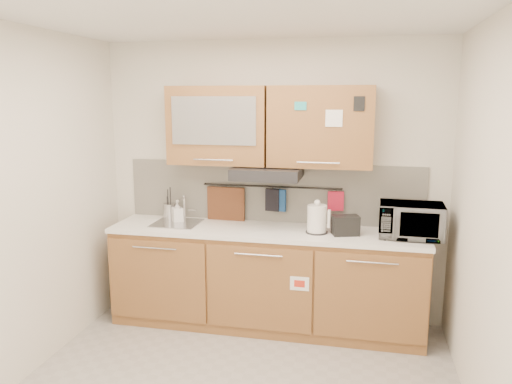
% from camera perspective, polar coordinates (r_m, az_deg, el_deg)
% --- Properties ---
extents(ceiling, '(3.20, 3.20, 0.00)m').
position_cam_1_polar(ceiling, '(3.21, -3.08, 20.05)').
color(ceiling, white).
rests_on(ceiling, wall_back).
extents(wall_back, '(3.20, 0.00, 3.20)m').
position_cam_1_polar(wall_back, '(4.70, 1.86, 1.20)').
color(wall_back, silver).
rests_on(wall_back, ground).
extents(wall_left, '(0.00, 3.00, 3.00)m').
position_cam_1_polar(wall_left, '(3.98, -25.72, -1.64)').
color(wall_left, silver).
rests_on(wall_left, ground).
extents(wall_right, '(0.00, 3.00, 3.00)m').
position_cam_1_polar(wall_right, '(3.25, 25.62, -4.23)').
color(wall_right, silver).
rests_on(wall_right, ground).
extents(base_cabinet, '(2.80, 0.64, 0.88)m').
position_cam_1_polar(base_cabinet, '(4.64, 1.11, -10.38)').
color(base_cabinet, '#936034').
rests_on(base_cabinet, floor).
extents(countertop, '(2.82, 0.62, 0.04)m').
position_cam_1_polar(countertop, '(4.49, 1.12, -4.49)').
color(countertop, white).
rests_on(countertop, base_cabinet).
extents(backsplash, '(2.80, 0.02, 0.56)m').
position_cam_1_polar(backsplash, '(4.70, 1.83, -0.02)').
color(backsplash, silver).
rests_on(backsplash, countertop).
extents(upper_cabinets, '(1.82, 0.37, 0.70)m').
position_cam_1_polar(upper_cabinets, '(4.47, 1.43, 7.56)').
color(upper_cabinets, '#936034').
rests_on(upper_cabinets, wall_back).
extents(range_hood, '(0.60, 0.46, 0.10)m').
position_cam_1_polar(range_hood, '(4.44, 1.30, 2.20)').
color(range_hood, black).
rests_on(range_hood, upper_cabinets).
extents(sink, '(0.42, 0.40, 0.26)m').
position_cam_1_polar(sink, '(4.73, -9.01, -3.52)').
color(sink, silver).
rests_on(sink, countertop).
extents(utensil_rail, '(1.30, 0.02, 0.02)m').
position_cam_1_polar(utensil_rail, '(4.66, 1.75, 0.62)').
color(utensil_rail, black).
rests_on(utensil_rail, backsplash).
extents(utensil_crock, '(0.15, 0.15, 0.31)m').
position_cam_1_polar(utensil_crock, '(4.89, -9.81, -2.15)').
color(utensil_crock, '#A9A9AD').
rests_on(utensil_crock, countertop).
extents(kettle, '(0.21, 0.19, 0.30)m').
position_cam_1_polar(kettle, '(4.36, 6.99, -3.15)').
color(kettle, white).
rests_on(kettle, countertop).
extents(toaster, '(0.25, 0.19, 0.17)m').
position_cam_1_polar(toaster, '(4.34, 10.20, -3.74)').
color(toaster, black).
rests_on(toaster, countertop).
extents(microwave, '(0.53, 0.37, 0.29)m').
position_cam_1_polar(microwave, '(4.38, 17.29, -3.14)').
color(microwave, '#999999').
rests_on(microwave, countertop).
extents(soap_bottle, '(0.13, 0.13, 0.21)m').
position_cam_1_polar(soap_bottle, '(4.76, -8.98, -2.21)').
color(soap_bottle, '#999999').
rests_on(soap_bottle, countertop).
extents(cutting_board, '(0.37, 0.04, 0.45)m').
position_cam_1_polar(cutting_board, '(4.79, -3.45, -2.12)').
color(cutting_board, brown).
rests_on(cutting_board, utensil_rail).
extents(oven_mitt, '(0.13, 0.06, 0.21)m').
position_cam_1_polar(oven_mitt, '(4.65, 2.70, -0.94)').
color(oven_mitt, navy).
rests_on(oven_mitt, utensil_rail).
extents(dark_pouch, '(0.14, 0.06, 0.21)m').
position_cam_1_polar(dark_pouch, '(4.66, 1.89, -0.92)').
color(dark_pouch, black).
rests_on(dark_pouch, utensil_rail).
extents(pot_holder, '(0.15, 0.05, 0.18)m').
position_cam_1_polar(pot_holder, '(4.59, 9.09, -1.03)').
color(pot_holder, red).
rests_on(pot_holder, utensil_rail).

